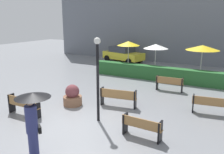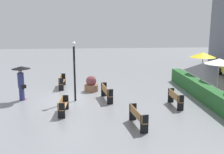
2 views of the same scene
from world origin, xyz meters
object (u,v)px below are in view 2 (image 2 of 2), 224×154
Objects in this scene: bench_near_left at (62,81)px; patio_umbrella_white at (219,61)px; bench_far_right at (137,116)px; lamp_post at (74,65)px; bench_mid_center at (106,92)px; patio_umbrella_yellow at (203,55)px; bench_near_right at (63,105)px; planter_pot at (91,85)px; pedestrian_with_umbrella at (21,77)px; bench_back_row at (175,98)px.

patio_umbrella_white reaches higher than bench_near_left.
lamp_post reaches higher than bench_far_right.
bench_far_right is 4.44m from bench_mid_center.
patio_umbrella_yellow is 1.05× the size of patio_umbrella_white.
lamp_post is (-2.23, 0.54, 1.76)m from bench_near_right.
bench_mid_center is at bearing 22.86° from planter_pot.
bench_near_left is 1.15× the size of bench_near_right.
planter_pot is 0.30× the size of lamp_post.
patio_umbrella_yellow reaches higher than bench_mid_center.
patio_umbrella_yellow is at bearing 107.20° from lamp_post.
patio_umbrella_yellow reaches higher than pedestrian_with_umbrella.
lamp_post is at bearing -86.29° from patio_umbrella_white.
bench_near_right is 3.91m from pedestrian_with_umbrella.
bench_near_right is at bearing 46.22° from pedestrian_with_umbrella.
patio_umbrella_white reaches higher than bench_back_row.
bench_near_left is 4.51m from bench_mid_center.
lamp_post is 9.37m from patio_umbrella_white.
lamp_post is 1.42× the size of patio_umbrella_yellow.
pedestrian_with_umbrella is (-2.62, -2.73, 0.98)m from bench_near_right.
bench_near_right is 11.15m from patio_umbrella_yellow.
pedestrian_with_umbrella is at bearing -94.06° from bench_mid_center.
patio_umbrella_yellow is (-0.67, 8.21, 1.91)m from planter_pot.
bench_back_row is 5.86m from patio_umbrella_yellow.
pedestrian_with_umbrella is at bearing -35.60° from bench_near_left.
bench_far_right is at bearing 18.18° from planter_pot.
pedestrian_with_umbrella reaches higher than bench_mid_center.
pedestrian_with_umbrella reaches higher than bench_far_right.
bench_mid_center is 0.89× the size of pedestrian_with_umbrella.
lamp_post is at bearing -143.86° from bench_far_right.
lamp_post reaches higher than patio_umbrella_white.
pedestrian_with_umbrella is 3.38m from lamp_post.
patio_umbrella_white is (2.24, 0.14, -0.12)m from patio_umbrella_yellow.
bench_near_right is 0.43× the size of lamp_post.
patio_umbrella_yellow is at bearing -176.42° from patio_umbrella_white.
bench_near_left is 1.07× the size of bench_back_row.
bench_mid_center is 1.76× the size of planter_pot.
bench_back_row is at bearing 135.64° from bench_far_right.
bench_far_right is (2.73, -2.67, -0.01)m from bench_back_row.
bench_mid_center is (-4.28, -1.20, 0.03)m from bench_far_right.
patio_umbrella_yellow is at bearing 94.65° from planter_pot.
bench_near_left reaches higher than bench_back_row.
bench_near_right is 0.64× the size of patio_umbrella_white.
pedestrian_with_umbrella is 12.75m from patio_umbrella_yellow.
pedestrian_with_umbrella is at bearing -67.12° from planter_pot.
pedestrian_with_umbrella is 12.64m from patio_umbrella_white.
bench_back_row is (4.85, 6.95, -0.01)m from bench_near_left.
pedestrian_with_umbrella is 0.59× the size of lamp_post.
bench_near_left is 1.00× the size of bench_far_right.
bench_near_left is 8.47m from bench_back_row.
planter_pot is at bearing 160.85° from bench_near_right.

